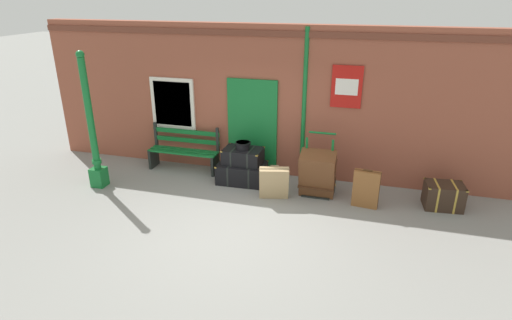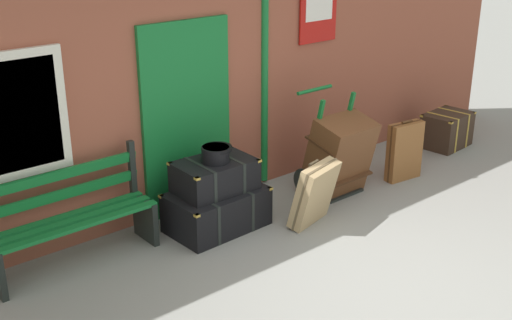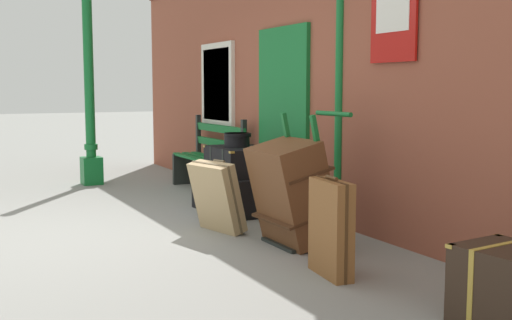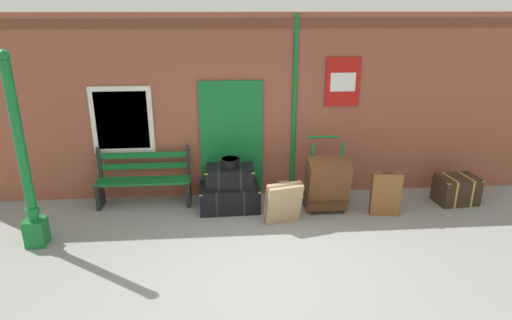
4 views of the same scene
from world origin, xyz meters
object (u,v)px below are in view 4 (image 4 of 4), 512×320
(suitcase_cream, at_px, (386,194))
(corner_trunk, at_px, (456,190))
(platform_bench, at_px, (144,180))
(round_hatbox, at_px, (230,162))
(porters_trolley, at_px, (324,192))
(steamer_trunk_base, at_px, (230,197))
(large_brown_trunk, at_px, (327,184))
(steamer_trunk_middle, at_px, (230,176))
(lamp_post, at_px, (26,178))
(suitcase_beige, at_px, (283,203))

(suitcase_cream, bearing_deg, corner_trunk, 14.11)
(platform_bench, bearing_deg, round_hatbox, -11.35)
(suitcase_cream, bearing_deg, porters_trolley, 157.66)
(steamer_trunk_base, height_order, suitcase_cream, suitcase_cream)
(platform_bench, bearing_deg, suitcase_cream, -10.38)
(corner_trunk, bearing_deg, suitcase_cream, -165.89)
(round_hatbox, height_order, large_brown_trunk, large_brown_trunk)
(steamer_trunk_middle, xyz_separation_m, porters_trolley, (1.61, -0.07, -0.31))
(round_hatbox, relative_size, large_brown_trunk, 0.33)
(porters_trolley, xyz_separation_m, corner_trunk, (2.36, -0.03, -0.03))
(steamer_trunk_middle, relative_size, round_hatbox, 2.60)
(platform_bench, relative_size, steamer_trunk_base, 1.55)
(porters_trolley, relative_size, corner_trunk, 1.63)
(steamer_trunk_middle, xyz_separation_m, corner_trunk, (3.97, -0.11, -0.34))
(porters_trolley, bearing_deg, corner_trunk, -0.77)
(platform_bench, distance_m, steamer_trunk_middle, 1.51)
(porters_trolley, bearing_deg, lamp_post, -167.94)
(lamp_post, height_order, suitcase_cream, lamp_post)
(lamp_post, relative_size, large_brown_trunk, 2.90)
(suitcase_beige, bearing_deg, porters_trolley, 35.48)
(lamp_post, bearing_deg, platform_bench, 43.80)
(porters_trolley, bearing_deg, platform_bench, 173.52)
(steamer_trunk_base, bearing_deg, steamer_trunk_middle, 69.39)
(lamp_post, distance_m, round_hatbox, 3.02)
(round_hatbox, xyz_separation_m, large_brown_trunk, (1.60, -0.23, -0.35))
(platform_bench, bearing_deg, corner_trunk, -4.02)
(large_brown_trunk, bearing_deg, lamp_post, -170.12)
(suitcase_beige, bearing_deg, corner_trunk, 9.53)
(large_brown_trunk, bearing_deg, corner_trunk, 3.49)
(round_hatbox, bearing_deg, suitcase_beige, -36.78)
(round_hatbox, bearing_deg, steamer_trunk_middle, 103.16)
(lamp_post, bearing_deg, steamer_trunk_middle, 19.84)
(porters_trolley, relative_size, large_brown_trunk, 1.25)
(large_brown_trunk, distance_m, corner_trunk, 2.37)
(platform_bench, xyz_separation_m, steamer_trunk_middle, (1.48, -0.28, 0.14))
(lamp_post, distance_m, large_brown_trunk, 4.55)
(platform_bench, xyz_separation_m, suitcase_cream, (4.03, -0.74, -0.08))
(steamer_trunk_base, relative_size, steamer_trunk_middle, 1.25)
(large_brown_trunk, relative_size, corner_trunk, 1.31)
(round_hatbox, relative_size, suitcase_beige, 0.45)
(platform_bench, xyz_separation_m, round_hatbox, (1.48, -0.30, 0.39))
(suitcase_beige, height_order, corner_trunk, suitcase_beige)
(lamp_post, distance_m, suitcase_cream, 5.46)
(lamp_post, bearing_deg, corner_trunk, 7.68)
(suitcase_beige, bearing_deg, steamer_trunk_middle, 142.49)
(platform_bench, relative_size, suitcase_beige, 2.25)
(round_hatbox, bearing_deg, porters_trolley, -1.90)
(steamer_trunk_base, xyz_separation_m, porters_trolley, (1.62, -0.03, 0.06))
(steamer_trunk_base, bearing_deg, platform_bench, 167.76)
(steamer_trunk_middle, distance_m, round_hatbox, 0.25)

